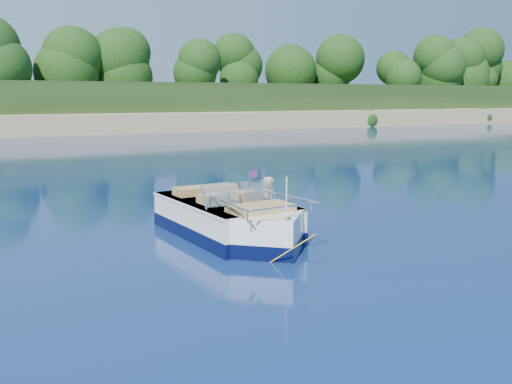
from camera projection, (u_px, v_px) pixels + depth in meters
ground at (304, 251)px, 10.65m from camera, size 160.00×160.00×0.00m
shoreline at (14, 112)px, 66.43m from camera, size 170.00×59.00×6.00m
treeline at (34, 62)px, 45.72m from camera, size 150.00×7.12×8.19m
motorboat at (233, 222)px, 11.58m from camera, size 2.05×5.07×1.69m
tow_tube at (271, 213)px, 13.72m from camera, size 1.50×1.50×0.34m
boy at (267, 216)px, 13.80m from camera, size 0.39×0.81×1.56m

